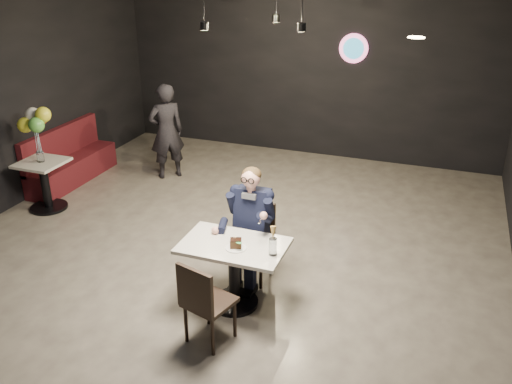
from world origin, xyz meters
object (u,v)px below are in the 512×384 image
at_px(seated_man, 252,224).
at_px(side_table, 45,184).
at_px(chair_far, 252,244).
at_px(chair_near, 210,300).
at_px(sundae_glass, 273,247).
at_px(main_table, 234,275).
at_px(booth_bench, 71,155).
at_px(passerby, 167,132).
at_px(balloon_vase, 40,157).

distance_m(seated_man, side_table, 3.61).
distance_m(chair_far, seated_man, 0.26).
xyz_separation_m(chair_near, sundae_glass, (0.45, 0.55, 0.38)).
height_order(main_table, side_table, side_table).
relative_size(booth_bench, passerby, 1.15).
height_order(main_table, chair_near, chair_near).
distance_m(booth_bench, side_table, 1.05).
relative_size(chair_near, side_table, 1.18).
bearing_deg(seated_man, main_table, -90.00).
distance_m(main_table, booth_bench, 4.44).
distance_m(chair_far, chair_near, 1.17).
bearing_deg(chair_far, passerby, 134.69).
bearing_deg(chair_far, booth_bench, 155.85).
distance_m(sundae_glass, side_table, 4.22).
bearing_deg(main_table, sundae_glass, -8.23).
bearing_deg(main_table, chair_near, -90.00).
distance_m(chair_far, sundae_glass, 0.85).
bearing_deg(side_table, balloon_vase, 0.00).
height_order(seated_man, side_table, seated_man).
relative_size(sundae_glass, booth_bench, 0.10).
bearing_deg(chair_near, main_table, 105.57).
bearing_deg(balloon_vase, chair_near, -28.14).
relative_size(chair_near, sundae_glass, 5.02).
bearing_deg(seated_man, passerby, 134.69).
xyz_separation_m(seated_man, booth_bench, (-3.82, 1.71, -0.26)).
height_order(chair_far, passerby, passerby).
distance_m(chair_far, passerby, 3.47).
relative_size(chair_far, balloon_vase, 6.04).
xyz_separation_m(seated_man, sundae_glass, (0.45, -0.62, 0.12)).
xyz_separation_m(main_table, booth_bench, (-3.82, 2.26, 0.08)).
xyz_separation_m(side_table, passerby, (1.09, 1.74, 0.41)).
relative_size(main_table, chair_far, 1.20).
height_order(booth_bench, side_table, booth_bench).
bearing_deg(chair_near, seated_man, 105.57).
xyz_separation_m(booth_bench, passerby, (1.39, 0.74, 0.34)).
bearing_deg(booth_bench, main_table, -30.64).
height_order(sundae_glass, side_table, sundae_glass).
bearing_deg(main_table, chair_far, 90.00).
height_order(chair_far, chair_near, same).
height_order(side_table, passerby, passerby).
bearing_deg(booth_bench, passerby, 27.99).
height_order(main_table, balloon_vase, balloon_vase).
bearing_deg(seated_man, chair_far, 90.00).
relative_size(main_table, sundae_glass, 6.00).
height_order(seated_man, booth_bench, seated_man).
bearing_deg(chair_far, side_table, 168.54).
bearing_deg(sundae_glass, main_table, 171.77).
relative_size(chair_far, sundae_glass, 5.02).
bearing_deg(balloon_vase, sundae_glass, -18.49).
distance_m(seated_man, booth_bench, 4.20).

